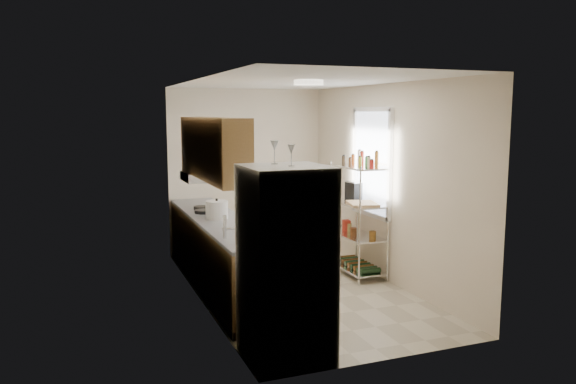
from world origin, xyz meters
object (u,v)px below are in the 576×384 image
rice_cooker (217,210)px  frying_pan_large (204,211)px  refrigerator (286,264)px  espresso_machine (354,190)px  cutting_board (363,204)px

rice_cooker → frying_pan_large: (-0.07, 0.45, -0.09)m
refrigerator → rice_cooker: refrigerator is taller
rice_cooker → espresso_machine: 2.03m
rice_cooker → espresso_machine: espresso_machine is taller
espresso_machine → cutting_board: bearing=-113.9°
refrigerator → cutting_board: 2.69m
frying_pan_large → espresso_machine: espresso_machine is taller
frying_pan_large → espresso_machine: 2.12m
espresso_machine → rice_cooker: bearing=174.4°
refrigerator → cutting_board: bearing=46.7°
refrigerator → frying_pan_large: size_ratio=7.15×
rice_cooker → frying_pan_large: 0.47m
rice_cooker → cutting_board: (1.90, -0.31, 0.01)m
frying_pan_large → cutting_board: 2.12m
rice_cooker → espresso_machine: bearing=4.8°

